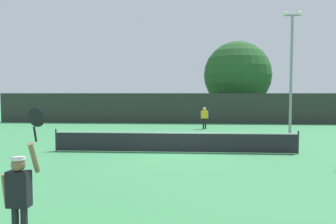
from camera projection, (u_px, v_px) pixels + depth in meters
The scene contains 11 objects.
ground_plane at pixel (174, 152), 15.44m from camera, with size 120.00×120.00×0.00m, color #387F4C.
tennis_net at pixel (174, 142), 15.41m from camera, with size 11.62×0.08×1.07m.
perimeter_fence at pixel (181, 108), 30.18m from camera, with size 34.89×0.12×2.79m, color #2D332D.
player_serving at pixel (20, 190), 5.62m from camera, with size 0.68×0.40×2.57m.
player_receiving at pixel (204, 116), 25.28m from camera, with size 0.57×0.25×1.70m.
tennis_ball at pixel (234, 152), 15.39m from camera, with size 0.07×0.07×0.07m, color #CCE033.
light_pole at pixel (291, 65), 21.77m from camera, with size 1.18×0.28×8.27m.
large_tree at pixel (237, 75), 34.64m from camera, with size 7.14×7.14×8.30m.
parked_car_near at pixel (114, 111), 36.40m from camera, with size 1.98×4.24×1.69m.
parked_car_mid at pixel (157, 112), 35.42m from camera, with size 2.41×4.40×1.69m.
parked_car_far at pixel (275, 112), 34.73m from camera, with size 2.12×4.29×1.69m.
Camera 1 is at (0.69, -15.29, 2.83)m, focal length 34.64 mm.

